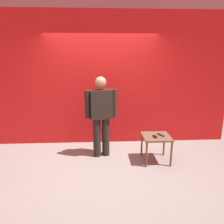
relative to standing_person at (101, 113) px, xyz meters
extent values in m
plane|color=gray|center=(0.03, -0.52, -0.92)|extent=(12.00, 12.00, 0.00)
cube|color=red|center=(0.03, 0.79, 0.58)|extent=(5.94, 0.12, 3.00)
cylinder|color=black|center=(-0.09, -0.02, -0.51)|extent=(0.18, 0.18, 0.81)
cylinder|color=black|center=(0.09, 0.02, -0.51)|extent=(0.18, 0.18, 0.81)
cube|color=black|center=(0.00, 0.00, 0.18)|extent=(0.48, 0.32, 0.58)
cube|color=#2D4784|center=(-0.03, 0.11, 0.21)|extent=(0.12, 0.04, 0.48)
cube|color=#B2333D|center=(-0.03, 0.12, 0.19)|extent=(0.04, 0.02, 0.44)
cylinder|color=black|center=(-0.26, -0.06, 0.19)|extent=(0.13, 0.13, 0.55)
cylinder|color=black|center=(0.26, 0.06, 0.19)|extent=(0.13, 0.13, 0.55)
sphere|color=#A87A5B|center=(0.00, 0.00, 0.61)|extent=(0.22, 0.22, 0.22)
cube|color=brown|center=(1.07, -0.30, -0.41)|extent=(0.53, 0.53, 0.03)
cylinder|color=brown|center=(0.83, -0.53, -0.67)|extent=(0.04, 0.04, 0.50)
cylinder|color=brown|center=(1.30, -0.53, -0.67)|extent=(0.04, 0.04, 0.50)
cylinder|color=brown|center=(0.83, -0.07, -0.67)|extent=(0.04, 0.04, 0.50)
cylinder|color=brown|center=(1.30, -0.07, -0.67)|extent=(0.04, 0.04, 0.50)
cube|color=black|center=(1.02, -0.35, -0.39)|extent=(0.07, 0.14, 0.01)
cube|color=black|center=(1.16, -0.28, -0.39)|extent=(0.12, 0.17, 0.02)
camera|label=1|loc=(-0.01, -4.17, 1.10)|focal=34.54mm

